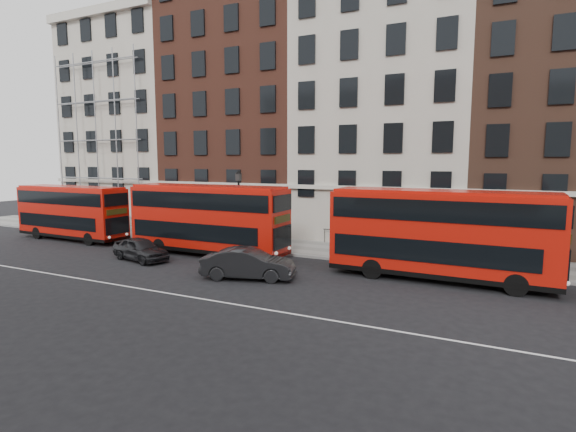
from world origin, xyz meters
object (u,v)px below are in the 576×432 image
at_px(car_rear, 141,249).
at_px(bus_b, 208,218).
at_px(bus_c, 439,233).
at_px(bus_a, 71,211).
at_px(car_front, 248,264).

bearing_deg(car_rear, bus_b, -27.83).
relative_size(bus_c, car_rear, 2.66).
xyz_separation_m(bus_a, car_front, (18.35, -3.97, -1.44)).
bearing_deg(car_rear, bus_c, -66.30).
bearing_deg(bus_b, car_rear, -131.05).
relative_size(bus_c, car_front, 2.30).
bearing_deg(bus_c, bus_a, -179.08).
distance_m(bus_a, car_front, 18.83).
height_order(bus_a, bus_b, bus_b).
height_order(bus_b, bus_c, bus_c).
height_order(bus_b, car_rear, bus_b).
relative_size(bus_a, bus_c, 0.90).
xyz_separation_m(bus_c, car_rear, (-17.16, -3.18, -1.78)).
xyz_separation_m(bus_a, bus_b, (12.90, -0.00, 0.20)).
relative_size(car_rear, car_front, 0.87).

